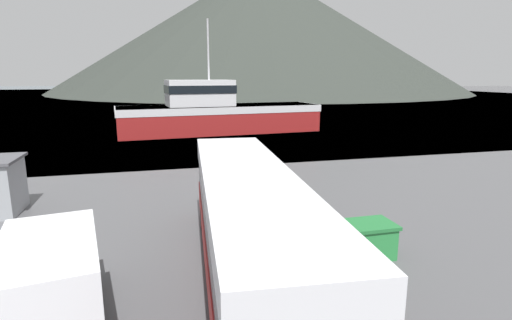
{
  "coord_description": "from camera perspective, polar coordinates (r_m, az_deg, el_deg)",
  "views": [
    {
      "loc": [
        -3.66,
        -0.85,
        5.96
      ],
      "look_at": [
        0.98,
        17.31,
        2.0
      ],
      "focal_mm": 28.0,
      "sensor_mm": 36.0,
      "label": 1
    }
  ],
  "objects": [
    {
      "name": "water_surface",
      "position": [
        145.97,
        -13.07,
        9.29
      ],
      "size": [
        240.0,
        240.0,
        0.0
      ],
      "primitive_type": "plane",
      "color": "slate",
      "rests_on": "ground"
    },
    {
      "name": "hill_backdrop",
      "position": [
        162.06,
        0.37,
        18.13
      ],
      "size": [
        153.26,
        153.26,
        46.87
      ],
      "primitive_type": "cone",
      "color": "#2D332D",
      "rests_on": "ground"
    },
    {
      "name": "tour_bus",
      "position": [
        11.56,
        -1.16,
        -8.76
      ],
      "size": [
        3.54,
        12.63,
        3.34
      ],
      "rotation": [
        0.0,
        0.0,
        -0.08
      ],
      "color": "red",
      "rests_on": "ground"
    },
    {
      "name": "delivery_van",
      "position": [
        10.5,
        -27.0,
        -15.51
      ],
      "size": [
        2.8,
        5.55,
        2.58
      ],
      "rotation": [
        0.0,
        0.0,
        0.17
      ],
      "color": "silver",
      "rests_on": "ground"
    },
    {
      "name": "fishing_boat",
      "position": [
        43.02,
        -5.69,
        6.78
      ],
      "size": [
        21.68,
        7.65,
        11.64
      ],
      "rotation": [
        0.0,
        0.0,
        4.8
      ],
      "color": "maroon",
      "rests_on": "water_surface"
    },
    {
      "name": "storage_bin",
      "position": [
        14.16,
        16.0,
        -10.8
      ],
      "size": [
        1.53,
        1.27,
        1.18
      ],
      "color": "#287F3D",
      "rests_on": "ground"
    }
  ]
}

